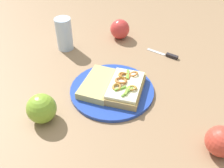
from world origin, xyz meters
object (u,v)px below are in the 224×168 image
sandwich (125,87)px  apple_1 (42,108)px  drinking_glass (64,34)px  apple_0 (120,29)px  bread_slice_side (99,84)px  apple_2 (221,141)px  plate (112,90)px  knife (167,55)px

sandwich → apple_1: size_ratio=2.21×
drinking_glass → apple_0: bearing=-122.6°
bread_slice_side → apple_0: bearing=-172.9°
apple_1 → apple_2: size_ratio=1.08×
plate → apple_0: size_ratio=3.34×
knife → drinking_glass: bearing=26.3°
plate → apple_1: size_ratio=3.19×
apple_0 → apple_1: bearing=100.4°
bread_slice_side → plate: bearing=93.8°
plate → apple_2: bearing=176.6°
sandwich → apple_0: (0.22, -0.27, 0.01)m
apple_0 → knife: apple_0 is taller
apple_0 → knife: bearing=179.2°
bread_slice_side → knife: 0.31m
knife → apple_0: bearing=-3.4°
plate → drinking_glass: 0.32m
bread_slice_side → drinking_glass: bearing=-130.4°
apple_2 → knife: (0.30, -0.31, -0.03)m
apple_1 → drinking_glass: drinking_glass is taller
apple_1 → apple_0: bearing=-79.6°
apple_0 → apple_2: apple_0 is taller
bread_slice_side → apple_1: apple_1 is taller
plate → apple_0: (0.18, -0.29, 0.03)m
bread_slice_side → apple_1: size_ratio=1.89×
sandwich → apple_0: 0.35m
apple_0 → plate: bearing=121.4°
sandwich → apple_2: apple_2 is taller
apple_1 → apple_2: (-0.43, -0.19, -0.00)m
bread_slice_side → apple_1: (0.05, 0.19, 0.02)m
sandwich → apple_0: apple_0 is taller
apple_0 → drinking_glass: size_ratio=0.63×
apple_2 → drinking_glass: bearing=-10.3°
sandwich → drinking_glass: bearing=-124.4°
plate → drinking_glass: drinking_glass is taller
sandwich → bread_slice_side: sandwich is taller
apple_1 → drinking_glass: size_ratio=0.66×
plate → apple_0: 0.34m
apple_0 → drinking_glass: bearing=57.4°
apple_1 → knife: size_ratio=0.68×
knife → apple_2: bearing=131.9°
plate → apple_2: (-0.35, 0.02, 0.03)m
bread_slice_side → apple_2: bearing=72.1°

